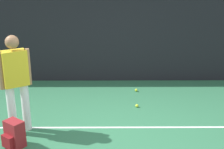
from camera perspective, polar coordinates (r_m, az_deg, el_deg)
ground_plane at (r=5.17m, az=0.03°, el=-12.01°), size 12.00×12.00×0.00m
back_fence at (r=7.60m, az=-0.11°, el=7.27°), size 10.00×0.10×2.32m
court_line at (r=5.50m, az=0.00°, el=-9.97°), size 9.00×0.05×0.00m
tennis_player at (r=5.26m, az=-17.73°, el=-0.78°), size 0.47×0.40×1.70m
backpack at (r=5.09m, az=-18.05°, el=-10.75°), size 0.38×0.38×0.44m
tennis_ball_by_fence at (r=7.14m, az=4.59°, el=-2.96°), size 0.07×0.07×0.07m
tennis_ball_mid_court at (r=6.30m, az=4.73°, el=-5.90°), size 0.07×0.07×0.07m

